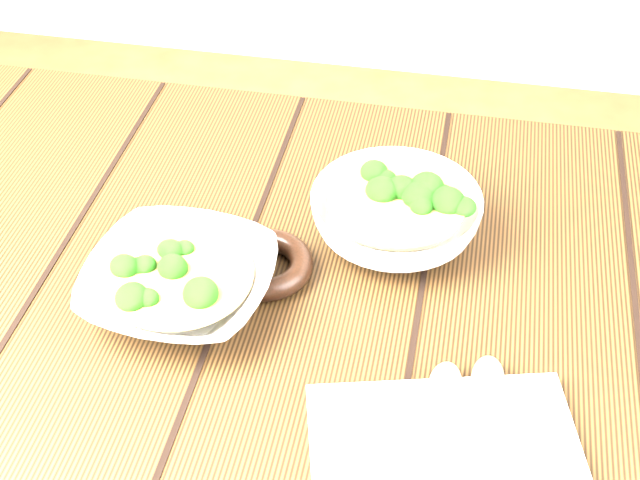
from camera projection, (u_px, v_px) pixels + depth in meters
The scene contains 7 objects.
table at pixel (249, 378), 1.00m from camera, with size 1.20×0.80×0.75m.
soup_bowl_front at pixel (180, 283), 0.91m from camera, with size 0.20×0.20×0.05m.
soup_bowl_back at pixel (395, 215), 0.98m from camera, with size 0.23×0.23×0.07m.
trivet at pixel (265, 264), 0.95m from camera, with size 0.10×0.10×0.03m, color black.
napkin at pixel (449, 471), 0.77m from camera, with size 0.24×0.19×0.01m, color beige.
spoon_left at pixel (440, 417), 0.80m from camera, with size 0.03×0.20×0.01m.
spoon_right at pixel (485, 411), 0.80m from camera, with size 0.03×0.20×0.01m.
Camera 1 is at (0.20, -0.62, 1.41)m, focal length 50.00 mm.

